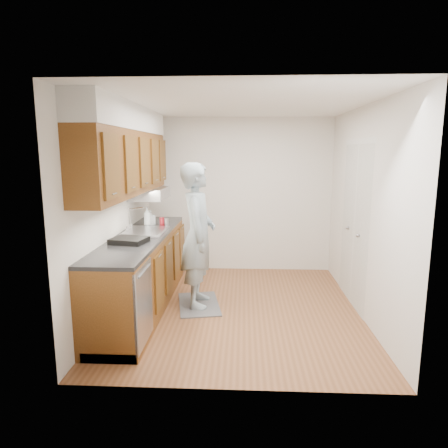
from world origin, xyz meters
name	(u,v)px	position (x,y,z in m)	size (l,w,h in m)	color
floor	(237,309)	(0.00, 0.00, 0.00)	(3.50, 3.50, 0.00)	brown
ceiling	(238,104)	(0.00, 0.00, 2.50)	(3.50, 3.50, 0.00)	white
wall_left	(116,210)	(-1.50, 0.00, 1.25)	(0.02, 3.50, 2.50)	silver
wall_right	(363,212)	(1.50, 0.00, 1.25)	(0.02, 3.50, 2.50)	silver
wall_back	(239,195)	(0.00, 1.75, 1.25)	(3.00, 0.02, 2.50)	silver
counter	(142,270)	(-1.20, 0.00, 0.49)	(0.64, 2.80, 1.30)	brown
upper_cabinets	(128,152)	(-1.33, 0.05, 1.95)	(0.47, 2.80, 1.21)	brown
closet_door	(354,226)	(1.49, 0.30, 1.02)	(0.02, 1.22, 2.05)	white
floor_mat	(199,304)	(-0.50, 0.11, 0.01)	(0.50, 0.85, 0.02)	slate
person	(198,226)	(-0.50, 0.11, 1.04)	(0.72, 0.48, 2.05)	#8DA0AB
soap_bottle_a	(147,217)	(-1.26, 0.61, 1.07)	(0.10, 0.10, 0.26)	silver
soap_bottle_b	(151,218)	(-1.23, 0.70, 1.04)	(0.09, 0.09, 0.21)	silver
soap_bottle_c	(149,218)	(-1.28, 0.77, 1.02)	(0.12, 0.12, 0.16)	silver
soda_can	(162,222)	(-1.06, 0.62, 1.00)	(0.07, 0.07, 0.12)	#B31E2A
steel_can	(166,222)	(-1.00, 0.63, 0.99)	(0.06, 0.06, 0.11)	#A5A5AA
dish_rack	(129,240)	(-1.22, -0.43, 0.97)	(0.37, 0.32, 0.06)	black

